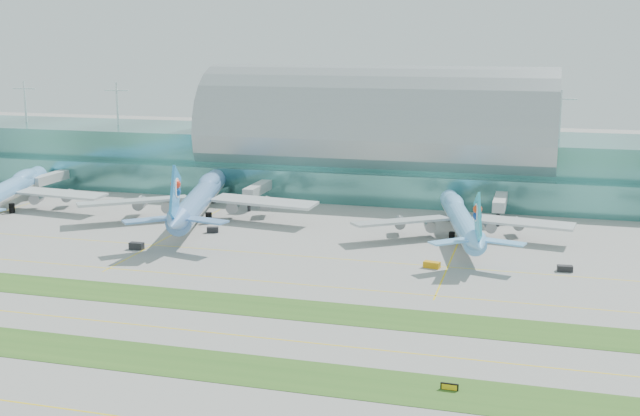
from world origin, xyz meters
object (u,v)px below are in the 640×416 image
(airliner_c, at_px, (461,218))
(taxiway_sign_east, at_px, (449,387))
(terminal, at_px, (377,150))
(airliner_a, at_px, (6,190))
(airliner_b, at_px, (200,197))

(airliner_c, relative_size, taxiway_sign_east, 23.95)
(terminal, xyz_separation_m, taxiway_sign_east, (43.11, -155.76, -13.65))
(airliner_a, height_order, airliner_b, airliner_b)
(terminal, xyz_separation_m, airliner_b, (-40.72, -58.39, -7.47))
(airliner_b, bearing_deg, taxiway_sign_east, -63.55)
(airliner_c, bearing_deg, airliner_b, 165.50)
(terminal, bearing_deg, airliner_b, -124.89)
(airliner_b, xyz_separation_m, airliner_c, (75.76, -2.17, -1.10))
(airliner_a, height_order, taxiway_sign_east, airliner_a)
(airliner_a, distance_m, taxiway_sign_east, 174.43)
(airliner_a, distance_m, airliner_b, 63.25)
(terminal, distance_m, airliner_c, 70.49)
(terminal, distance_m, airliner_b, 71.58)
(airliner_c, height_order, taxiway_sign_east, airliner_c)
(terminal, relative_size, airliner_c, 5.16)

